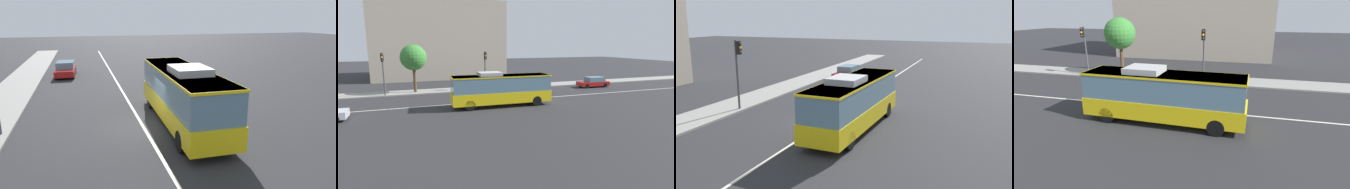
# 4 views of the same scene
# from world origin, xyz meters

# --- Properties ---
(ground_plane) EXTENTS (160.00, 160.00, 0.00)m
(ground_plane) POSITION_xyz_m (0.00, 0.00, 0.00)
(ground_plane) COLOR #28282B
(sidewalk_kerb) EXTENTS (80.00, 3.30, 0.14)m
(sidewalk_kerb) POSITION_xyz_m (0.00, 8.43, 0.07)
(sidewalk_kerb) COLOR gray
(sidewalk_kerb) RESTS_ON ground_plane
(lane_centre_line) EXTENTS (76.00, 0.16, 0.01)m
(lane_centre_line) POSITION_xyz_m (0.00, 0.00, 0.01)
(lane_centre_line) COLOR silver
(lane_centre_line) RESTS_ON ground_plane
(transit_bus) EXTENTS (10.07, 2.81, 3.46)m
(transit_bus) POSITION_xyz_m (-0.27, -2.21, 1.81)
(transit_bus) COLOR yellow
(transit_bus) RESTS_ON ground_plane
(sedan_red) EXTENTS (4.58, 2.01, 1.46)m
(sedan_red) POSITION_xyz_m (16.20, 4.60, 0.72)
(sedan_red) COLOR #B21919
(sedan_red) RESTS_ON ground_plane
(traffic_light_near_corner) EXTENTS (0.34, 0.62, 5.20)m
(traffic_light_near_corner) POSITION_xyz_m (0.64, 7.06, 3.56)
(traffic_light_near_corner) COLOR #47474C
(traffic_light_near_corner) RESTS_ON ground_plane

